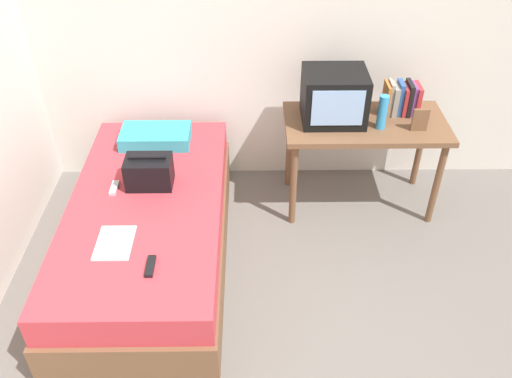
# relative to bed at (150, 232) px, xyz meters

# --- Properties ---
(ground_plane) EXTENTS (8.00, 8.00, 0.00)m
(ground_plane) POSITION_rel_bed_xyz_m (1.01, -0.88, -0.27)
(ground_plane) COLOR slate
(wall_back) EXTENTS (5.20, 0.10, 2.60)m
(wall_back) POSITION_rel_bed_xyz_m (1.01, 1.12, 1.03)
(wall_back) COLOR silver
(wall_back) RESTS_ON ground
(bed) EXTENTS (1.00, 2.00, 0.54)m
(bed) POSITION_rel_bed_xyz_m (0.00, 0.00, 0.00)
(bed) COLOR brown
(bed) RESTS_ON ground
(desk) EXTENTS (1.16, 0.60, 0.73)m
(desk) POSITION_rel_bed_xyz_m (1.51, 0.64, 0.37)
(desk) COLOR brown
(desk) RESTS_ON ground
(tv) EXTENTS (0.44, 0.39, 0.36)m
(tv) POSITION_rel_bed_xyz_m (1.27, 0.68, 0.65)
(tv) COLOR black
(tv) RESTS_ON desk
(water_bottle) EXTENTS (0.07, 0.07, 0.25)m
(water_bottle) POSITION_rel_bed_xyz_m (1.59, 0.55, 0.59)
(water_bottle) COLOR #3399DB
(water_bottle) RESTS_ON desk
(book_row) EXTENTS (0.25, 0.17, 0.25)m
(book_row) POSITION_rel_bed_xyz_m (1.77, 0.76, 0.58)
(book_row) COLOR #CC7233
(book_row) RESTS_ON desk
(picture_frame) EXTENTS (0.11, 0.02, 0.16)m
(picture_frame) POSITION_rel_bed_xyz_m (1.85, 0.52, 0.55)
(picture_frame) COLOR brown
(picture_frame) RESTS_ON desk
(pillow) EXTENTS (0.50, 0.30, 0.10)m
(pillow) POSITION_rel_bed_xyz_m (-0.02, 0.69, 0.32)
(pillow) COLOR #33A8B7
(pillow) RESTS_ON bed
(handbag) EXTENTS (0.30, 0.20, 0.22)m
(handbag) POSITION_rel_bed_xyz_m (0.01, 0.17, 0.38)
(handbag) COLOR black
(handbag) RESTS_ON bed
(magazine) EXTENTS (0.21, 0.29, 0.01)m
(magazine) POSITION_rel_bed_xyz_m (-0.11, -0.40, 0.28)
(magazine) COLOR white
(magazine) RESTS_ON bed
(remote_dark) EXTENTS (0.04, 0.16, 0.02)m
(remote_dark) POSITION_rel_bed_xyz_m (0.12, -0.60, 0.29)
(remote_dark) COLOR black
(remote_dark) RESTS_ON bed
(remote_silver) EXTENTS (0.04, 0.14, 0.02)m
(remote_silver) POSITION_rel_bed_xyz_m (-0.22, 0.11, 0.29)
(remote_silver) COLOR #B7B7BC
(remote_silver) RESTS_ON bed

